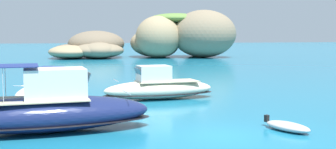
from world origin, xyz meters
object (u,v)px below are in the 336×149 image
(motorboat_navy, at_px, (46,111))
(motorboat_cream, at_px, (159,88))
(islet_small, at_px, (90,48))
(motorboat_white, at_px, (42,89))
(dinghy_tender, at_px, (288,126))
(islet_large, at_px, (180,36))

(motorboat_navy, relative_size, motorboat_cream, 1.26)
(motorboat_navy, bearing_deg, islet_small, 87.27)
(motorboat_white, distance_m, dinghy_tender, 18.51)
(motorboat_cream, bearing_deg, motorboat_white, 169.29)
(motorboat_white, bearing_deg, motorboat_navy, -83.88)
(motorboat_navy, height_order, motorboat_white, motorboat_navy)
(motorboat_navy, distance_m, motorboat_white, 11.24)
(motorboat_navy, height_order, motorboat_cream, motorboat_navy)
(islet_small, distance_m, motorboat_cream, 56.66)
(islet_small, relative_size, motorboat_navy, 1.74)
(motorboat_navy, bearing_deg, motorboat_white, 96.12)
(motorboat_white, height_order, dinghy_tender, motorboat_white)
(islet_small, height_order, motorboat_cream, islet_small)
(motorboat_cream, relative_size, dinghy_tender, 3.05)
(motorboat_cream, height_order, dinghy_tender, motorboat_cream)
(motorboat_navy, bearing_deg, islet_large, 71.93)
(motorboat_cream, height_order, motorboat_white, motorboat_cream)
(motorboat_navy, xyz_separation_m, motorboat_cream, (7.24, 9.58, -0.22))
(islet_large, relative_size, islet_small, 1.23)
(islet_small, bearing_deg, motorboat_navy, -92.73)
(islet_small, height_order, motorboat_navy, islet_small)
(motorboat_cream, xyz_separation_m, dinghy_tender, (4.48, -11.65, -0.60))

